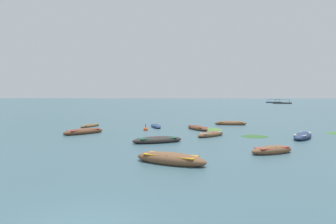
% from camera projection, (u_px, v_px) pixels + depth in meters
% --- Properties ---
extents(ground_plane, '(6000.00, 6000.00, 0.00)m').
position_uv_depth(ground_plane, '(181.00, 98.00, 1503.85)').
color(ground_plane, '#385660').
extents(mountain_1, '(1735.17, 1735.17, 451.78)m').
position_uv_depth(mountain_1, '(49.00, 70.00, 2294.81)').
color(mountain_1, '#4C5B56').
rests_on(mountain_1, ground).
extents(mountain_2, '(1183.70, 1183.70, 290.46)m').
position_uv_depth(mountain_2, '(172.00, 79.00, 2181.28)').
color(mountain_2, '#4C5B56').
rests_on(mountain_2, ground).
extents(mountain_3, '(2111.61, 2111.61, 567.49)m').
position_uv_depth(mountain_3, '(248.00, 61.00, 2228.95)').
color(mountain_3, slate).
rests_on(mountain_3, ground).
extents(rowboat_0, '(3.82, 4.21, 0.69)m').
position_uv_depth(rowboat_0, '(84.00, 132.00, 28.69)').
color(rowboat_0, brown).
rests_on(rowboat_0, ground).
extents(rowboat_1, '(3.40, 4.38, 0.69)m').
position_uv_depth(rowboat_1, '(303.00, 136.00, 25.44)').
color(rowboat_1, navy).
rests_on(rowboat_1, ground).
extents(rowboat_3, '(4.34, 2.84, 0.64)m').
position_uv_depth(rowboat_3, '(157.00, 140.00, 23.13)').
color(rowboat_3, '#2D2826').
rests_on(rowboat_3, ground).
extents(rowboat_4, '(4.25, 1.46, 0.66)m').
position_uv_depth(rowboat_4, '(231.00, 123.00, 37.97)').
color(rowboat_4, brown).
rests_on(rowboat_4, ground).
extents(rowboat_5, '(1.93, 3.70, 0.46)m').
position_uv_depth(rowboat_5, '(156.00, 126.00, 34.81)').
color(rowboat_5, navy).
rests_on(rowboat_5, ground).
extents(rowboat_6, '(3.34, 2.37, 0.63)m').
position_uv_depth(rowboat_6, '(272.00, 150.00, 18.68)').
color(rowboat_6, brown).
rests_on(rowboat_6, ground).
extents(rowboat_7, '(3.19, 3.16, 0.58)m').
position_uv_depth(rowboat_7, '(211.00, 134.00, 26.80)').
color(rowboat_7, brown).
rests_on(rowboat_7, ground).
extents(rowboat_8, '(2.04, 3.46, 0.41)m').
position_uv_depth(rowboat_8, '(90.00, 126.00, 35.52)').
color(rowboat_8, brown).
rests_on(rowboat_8, ground).
extents(rowboat_9, '(2.81, 4.18, 0.60)m').
position_uv_depth(rowboat_9, '(197.00, 128.00, 32.32)').
color(rowboat_9, brown).
rests_on(rowboat_9, ground).
extents(rowboat_10, '(4.37, 2.93, 0.76)m').
position_uv_depth(rowboat_10, '(171.00, 159.00, 15.84)').
color(rowboat_10, brown).
rests_on(rowboat_10, ground).
extents(ferry_0, '(9.32, 3.84, 2.54)m').
position_uv_depth(ferry_0, '(274.00, 102.00, 187.22)').
color(ferry_0, navy).
rests_on(ferry_0, ground).
extents(ferry_1, '(10.67, 6.63, 2.54)m').
position_uv_depth(ferry_1, '(282.00, 103.00, 163.56)').
color(ferry_1, '#2D2826').
rests_on(ferry_1, ground).
extents(mooring_buoy, '(0.48, 0.48, 0.87)m').
position_uv_depth(mooring_buoy, '(146.00, 130.00, 31.58)').
color(mooring_buoy, '#DB4C1E').
rests_on(mooring_buoy, ground).
extents(weed_patch_0, '(3.47, 3.92, 0.14)m').
position_uv_depth(weed_patch_0, '(210.00, 129.00, 32.62)').
color(weed_patch_0, '#477033').
rests_on(weed_patch_0, ground).
extents(weed_patch_1, '(2.55, 2.94, 0.14)m').
position_uv_depth(weed_patch_1, '(336.00, 133.00, 28.93)').
color(weed_patch_1, '#38662D').
rests_on(weed_patch_1, ground).
extents(weed_patch_2, '(3.07, 2.87, 0.14)m').
position_uv_depth(weed_patch_2, '(254.00, 137.00, 26.65)').
color(weed_patch_2, '#2D5628').
rests_on(weed_patch_2, ground).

